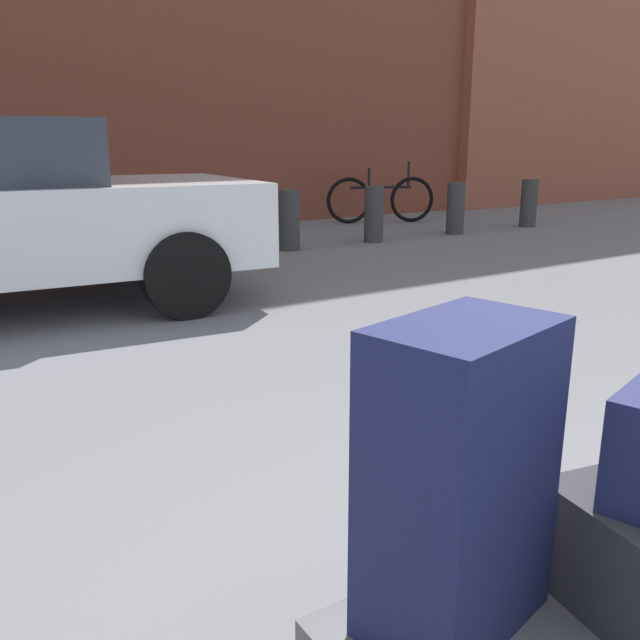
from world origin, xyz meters
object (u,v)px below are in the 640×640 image
bollard_kerb_mid (374,214)px  bollard_corner (529,203)px  suitcase_navy_stacked_top (459,479)px  bicycle_leaning (381,199)px  bollard_kerb_far (456,208)px  bollard_kerb_near (289,220)px

bollard_kerb_mid → bollard_corner: size_ratio=1.00×
suitcase_navy_stacked_top → bicycle_leaning: (5.77, 7.66, -0.27)m
bicycle_leaning → bollard_kerb_far: 1.61m
bollard_kerb_mid → bollard_kerb_near: bearing=180.0°
bollard_kerb_far → bollard_corner: size_ratio=1.00×
bicycle_leaning → bollard_kerb_far: bearing=-87.5°
bollard_corner → bollard_kerb_near: bearing=180.0°
bicycle_leaning → suitcase_navy_stacked_top: bearing=-127.0°
bollard_kerb_mid → suitcase_navy_stacked_top: bearing=-126.0°
bollard_kerb_near → bollard_kerb_far: size_ratio=1.00×
bollard_kerb_mid → bollard_corner: bearing=0.0°
bicycle_leaning → bollard_kerb_near: (-2.62, -1.61, -0.02)m
bollard_kerb_mid → bollard_kerb_far: 1.43m
bollard_kerb_near → bollard_kerb_mid: 1.26m
bollard_kerb_far → bicycle_leaning: bearing=92.5°
suitcase_navy_stacked_top → bicycle_leaning: size_ratio=0.37×
bicycle_leaning → bollard_kerb_mid: 2.11m
bicycle_leaning → bollard_corner: (1.59, -1.61, -0.02)m
bollard_kerb_near → bicycle_leaning: bearing=31.6°
bollard_kerb_near → bollard_corner: size_ratio=1.00×
bicycle_leaning → bollard_corner: bearing=-45.4°
bollard_kerb_near → bollard_kerb_far: (2.69, 0.00, 0.00)m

